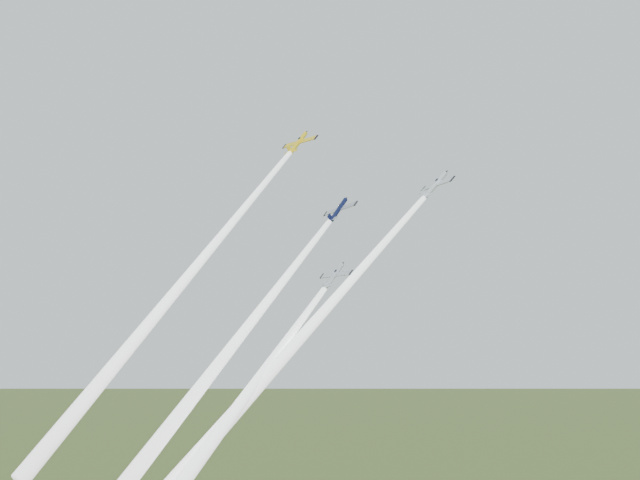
% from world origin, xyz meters
% --- Properties ---
extents(plane_yellow, '(9.09, 7.29, 7.68)m').
position_xyz_m(plane_yellow, '(-14.38, 5.28, 113.24)').
color(plane_yellow, yellow).
extents(smoke_trail_yellow, '(3.82, 56.74, 56.39)m').
position_xyz_m(smoke_trail_yellow, '(-15.02, -24.42, 83.71)').
color(smoke_trail_yellow, white).
extents(plane_navy, '(8.01, 7.21, 7.35)m').
position_xyz_m(plane_navy, '(1.15, -2.18, 97.61)').
color(plane_navy, black).
extents(smoke_trail_navy, '(7.74, 45.72, 45.47)m').
position_xyz_m(smoke_trail_navy, '(-1.59, -26.24, 73.54)').
color(smoke_trail_navy, white).
extents(plane_silver_right, '(10.26, 9.77, 7.36)m').
position_xyz_m(plane_silver_right, '(16.25, 5.43, 101.40)').
color(plane_silver_right, silver).
extents(smoke_trail_silver_right, '(21.13, 46.05, 48.53)m').
position_xyz_m(smoke_trail_silver_right, '(6.36, -18.35, 75.80)').
color(smoke_trail_silver_right, white).
extents(plane_silver_low, '(7.44, 6.51, 5.93)m').
position_xyz_m(plane_silver_low, '(5.54, -9.25, 85.49)').
color(plane_silver_low, '#A2A8B0').
extents(smoke_trail_silver_low, '(7.35, 38.67, 38.45)m').
position_xyz_m(smoke_trail_silver_low, '(2.98, -29.77, 64.93)').
color(smoke_trail_silver_low, white).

